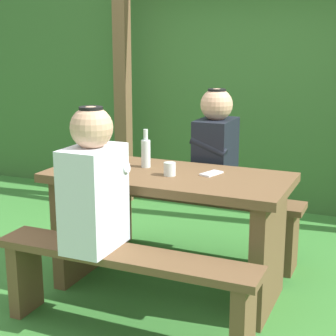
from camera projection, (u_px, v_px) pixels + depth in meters
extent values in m
plane|color=#397D32|center=(168.00, 289.00, 3.28)|extent=(12.00, 12.00, 0.00)
cube|color=#3A6830|center=(263.00, 97.00, 5.06)|extent=(6.40, 0.86, 1.89)
cube|color=brown|center=(123.00, 93.00, 4.82)|extent=(0.12, 0.12, 2.00)
cube|color=brown|center=(168.00, 178.00, 3.12)|extent=(1.40, 0.64, 0.05)
cube|color=brown|center=(82.00, 223.00, 3.44)|extent=(0.08, 0.54, 0.68)
cube|color=brown|center=(268.00, 252.00, 2.97)|extent=(0.08, 0.54, 0.68)
cube|color=brown|center=(124.00, 256.00, 2.69)|extent=(1.40, 0.24, 0.04)
cube|color=brown|center=(25.00, 276.00, 2.98)|extent=(0.07, 0.22, 0.41)
cube|color=brown|center=(243.00, 322.00, 2.50)|extent=(0.07, 0.22, 0.41)
cube|color=brown|center=(200.00, 197.00, 3.67)|extent=(1.40, 0.24, 0.04)
cube|color=brown|center=(121.00, 217.00, 3.97)|extent=(0.07, 0.22, 0.41)
cube|color=brown|center=(290.00, 242.00, 3.49)|extent=(0.07, 0.22, 0.41)
cube|color=silver|center=(94.00, 198.00, 2.69)|extent=(0.22, 0.34, 0.52)
sphere|color=tan|center=(91.00, 128.00, 2.60)|extent=(0.21, 0.21, 0.21)
cylinder|color=black|center=(91.00, 109.00, 2.58)|extent=(0.12, 0.12, 0.02)
cylinder|color=silver|center=(107.00, 172.00, 2.79)|extent=(0.25, 0.07, 0.15)
cube|color=black|center=(215.00, 158.00, 3.57)|extent=(0.22, 0.34, 0.52)
sphere|color=tan|center=(217.00, 105.00, 3.48)|extent=(0.21, 0.21, 0.21)
cylinder|color=black|center=(217.00, 91.00, 3.46)|extent=(0.12, 0.12, 0.02)
cylinder|color=black|center=(209.00, 147.00, 3.42)|extent=(0.25, 0.07, 0.15)
cylinder|color=silver|center=(170.00, 169.00, 3.05)|extent=(0.07, 0.07, 0.08)
cylinder|color=silver|center=(146.00, 154.00, 3.24)|extent=(0.06, 0.06, 0.16)
cylinder|color=silver|center=(146.00, 135.00, 3.21)|extent=(0.03, 0.03, 0.07)
cube|color=silver|center=(211.00, 173.00, 3.09)|extent=(0.11, 0.15, 0.01)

